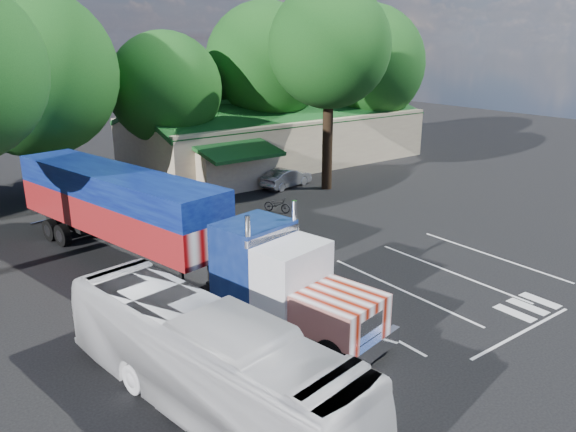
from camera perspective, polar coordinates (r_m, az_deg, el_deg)
ground at (r=26.24m, az=-3.12°, el=-4.84°), size 120.00×120.00×0.00m
event_hall at (r=47.36m, az=-1.35°, el=8.14°), size 24.20×14.12×5.55m
tree_row_c at (r=37.43m, az=-24.52°, el=13.07°), size 10.00×10.00×13.05m
tree_row_d at (r=41.68m, az=-12.36°, el=12.51°), size 8.00×8.00×10.60m
tree_row_e at (r=46.49m, az=-2.31°, el=15.24°), size 9.60×9.60×12.90m
tree_row_f at (r=51.96m, az=7.92°, el=15.02°), size 10.40×10.40×13.00m
tree_near_right at (r=38.01m, az=4.23°, el=16.75°), size 8.00×8.00×13.50m
semi_truck at (r=25.09m, az=-13.59°, el=-0.30°), size 6.86×21.27×4.44m
woman at (r=26.76m, az=-0.30°, el=-2.23°), size 0.55×0.74×1.86m
bicycle at (r=33.75m, az=-1.11°, el=1.16°), size 1.34×1.79×0.90m
tour_bus at (r=16.21m, az=-8.15°, el=-14.24°), size 4.36×11.13×3.02m
silver_sedan at (r=39.43m, az=-0.18°, el=3.91°), size 4.25×2.25×1.33m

